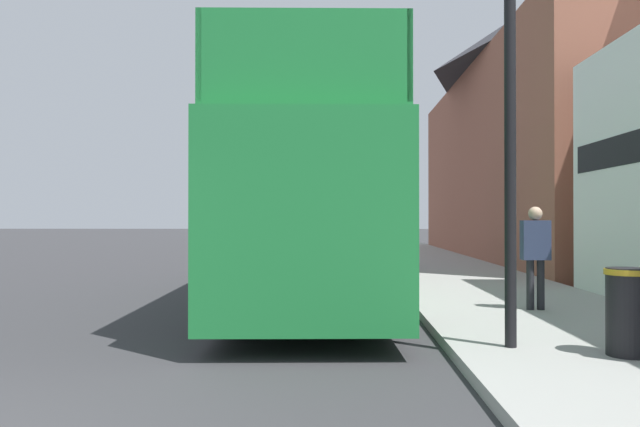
% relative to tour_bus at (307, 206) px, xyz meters
% --- Properties ---
extents(ground_plane, '(144.00, 144.00, 0.00)m').
position_rel_tour_bus_xyz_m(ground_plane, '(-2.73, 13.01, -1.83)').
color(ground_plane, '#333335').
extents(sidewalk, '(3.70, 108.00, 0.14)m').
position_rel_tour_bus_xyz_m(sidewalk, '(3.72, 10.01, -1.76)').
color(sidewalk, '#999993').
rests_on(sidewalk, ground_plane).
extents(brick_terrace_rear, '(6.00, 20.47, 10.22)m').
position_rel_tour_bus_xyz_m(brick_terrace_rear, '(8.57, 13.02, 3.28)').
color(brick_terrace_rear, '#935642').
rests_on(brick_terrace_rear, ground_plane).
extents(tour_bus, '(2.95, 9.85, 4.02)m').
position_rel_tour_bus_xyz_m(tour_bus, '(0.00, 0.00, 0.00)').
color(tour_bus, '#1E7A38').
rests_on(tour_bus, ground_plane).
extents(parked_car_ahead_of_bus, '(1.90, 4.02, 1.41)m').
position_rel_tour_bus_xyz_m(parked_car_ahead_of_bus, '(0.76, 7.67, -1.16)').
color(parked_car_ahead_of_bus, navy).
rests_on(parked_car_ahead_of_bus, ground_plane).
extents(pedestrian_third, '(0.43, 0.24, 1.64)m').
position_rel_tour_bus_xyz_m(pedestrian_third, '(3.73, -1.72, -0.70)').
color(pedestrian_third, '#232328').
rests_on(pedestrian_third, sidewalk).
extents(lamp_post_nearest, '(0.35, 0.35, 5.18)m').
position_rel_tour_bus_xyz_m(lamp_post_nearest, '(2.54, -4.64, 1.84)').
color(lamp_post_nearest, black).
rests_on(lamp_post_nearest, sidewalk).
extents(lamp_post_second, '(0.35, 0.35, 4.70)m').
position_rel_tour_bus_xyz_m(lamp_post_second, '(2.35, 5.19, 1.55)').
color(lamp_post_second, black).
rests_on(lamp_post_second, sidewalk).
extents(lamp_post_third, '(0.35, 0.35, 4.28)m').
position_rel_tour_bus_xyz_m(lamp_post_third, '(2.37, 15.01, 1.29)').
color(lamp_post_third, black).
rests_on(lamp_post_third, sidewalk).
extents(litter_bin, '(0.48, 0.48, 0.93)m').
position_rel_tour_bus_xyz_m(litter_bin, '(3.66, -5.05, -1.20)').
color(litter_bin, black).
rests_on(litter_bin, sidewalk).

